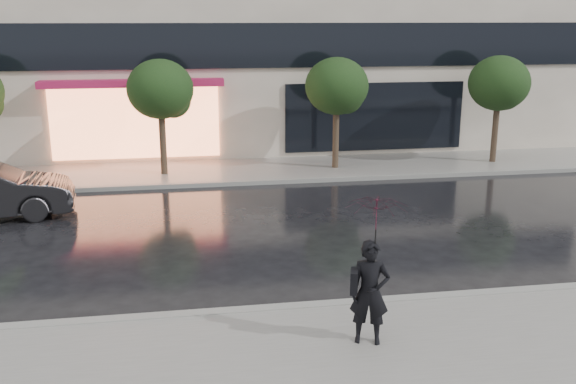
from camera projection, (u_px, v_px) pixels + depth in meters
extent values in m
plane|color=black|center=(305.00, 289.00, 12.94)|extent=(120.00, 120.00, 0.00)
cube|color=slate|center=(345.00, 371.00, 9.83)|extent=(60.00, 4.50, 0.12)
cube|color=slate|center=(251.00, 170.00, 22.68)|extent=(60.00, 3.50, 0.12)
cube|color=gray|center=(315.00, 307.00, 11.97)|extent=(60.00, 0.25, 0.14)
cube|color=gray|center=(257.00, 182.00, 21.01)|extent=(60.00, 0.25, 0.14)
cube|color=black|center=(244.00, 46.00, 23.17)|extent=(28.00, 0.12, 1.60)
cube|color=#FF8C59|center=(136.00, 123.00, 23.24)|extent=(6.00, 0.10, 2.60)
cube|color=#AB1A4C|center=(132.00, 83.00, 22.54)|extent=(6.40, 0.70, 0.25)
cube|color=black|center=(375.00, 117.00, 24.66)|extent=(7.00, 0.10, 2.60)
cylinder|color=#33261C|center=(163.00, 145.00, 21.70)|extent=(0.22, 0.22, 2.20)
ellipsoid|color=black|center=(160.00, 89.00, 21.20)|extent=(2.20, 2.20, 1.98)
sphere|color=black|center=(173.00, 100.00, 21.56)|extent=(1.20, 1.20, 1.20)
cylinder|color=#33261C|center=(336.00, 140.00, 22.64)|extent=(0.22, 0.22, 2.20)
ellipsoid|color=black|center=(337.00, 86.00, 22.13)|extent=(2.20, 2.20, 1.98)
sphere|color=black|center=(346.00, 97.00, 22.49)|extent=(1.20, 1.20, 1.20)
cylinder|color=#33261C|center=(495.00, 135.00, 23.57)|extent=(0.22, 0.22, 2.20)
ellipsoid|color=black|center=(499.00, 83.00, 23.07)|extent=(2.20, 2.20, 1.98)
sphere|color=black|center=(506.00, 94.00, 23.43)|extent=(1.20, 1.20, 1.20)
imported|color=black|center=(370.00, 293.00, 10.37)|extent=(0.73, 0.59, 1.75)
imported|color=#350917|center=(376.00, 225.00, 10.06)|extent=(1.25, 1.27, 0.92)
cylinder|color=black|center=(375.00, 256.00, 10.19)|extent=(0.02, 0.02, 0.87)
cube|color=black|center=(354.00, 281.00, 10.29)|extent=(0.21, 0.35, 0.37)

